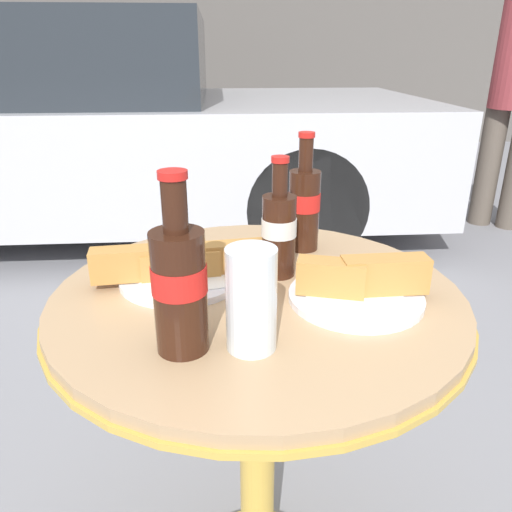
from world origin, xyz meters
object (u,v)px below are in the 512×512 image
lunch_plate_far (359,286)px  parked_car (63,132)px  lunch_plate_near (180,268)px  cola_bottle_right (304,205)px  drinking_glass (251,304)px  cola_bottle_left (279,230)px  bistro_table (257,366)px  cola_bottle_center (179,284)px

lunch_plate_far → parked_car: 2.93m
lunch_plate_near → lunch_plate_far: (0.30, -0.09, -0.00)m
cola_bottle_right → parked_car: bearing=115.8°
drinking_glass → cola_bottle_right: bearing=70.3°
lunch_plate_near → cola_bottle_left: bearing=5.8°
bistro_table → lunch_plate_far: (0.16, -0.05, 0.18)m
lunch_plate_far → lunch_plate_near: bearing=162.4°
cola_bottle_center → lunch_plate_far: cola_bottle_center is taller
parked_car → bistro_table: bearing=-67.9°
cola_bottle_center → parked_car: parked_car is taller
cola_bottle_left → cola_bottle_right: (0.07, 0.13, 0.01)m
cola_bottle_right → drinking_glass: (-0.13, -0.36, -0.03)m
drinking_glass → lunch_plate_far: 0.23m
cola_bottle_right → lunch_plate_near: size_ratio=0.77×
cola_bottle_center → parked_car: 2.95m
bistro_table → cola_bottle_center: cola_bottle_center is taller
cola_bottle_right → cola_bottle_center: size_ratio=0.96×
cola_bottle_left → cola_bottle_center: cola_bottle_center is taller
cola_bottle_center → lunch_plate_far: 0.31m
cola_bottle_center → parked_car: (-0.95, 2.78, -0.21)m
bistro_table → parked_car: (-1.06, 2.61, 0.05)m
cola_bottle_center → lunch_plate_far: (0.28, 0.12, -0.07)m
lunch_plate_far → drinking_glass: bearing=-145.5°
parked_car → drinking_glass: bearing=-69.5°
cola_bottle_left → cola_bottle_right: 0.14m
bistro_table → lunch_plate_near: size_ratio=2.38×
cola_bottle_center → cola_bottle_left: bearing=55.9°
cola_bottle_right → lunch_plate_far: size_ratio=1.05×
bistro_table → lunch_plate_near: bearing=160.2°
lunch_plate_near → parked_car: size_ratio=0.07×
cola_bottle_center → drinking_glass: (0.09, -0.00, -0.03)m
cola_bottle_right → bistro_table: bearing=-119.6°
cola_bottle_center → drinking_glass: cola_bottle_center is taller
parked_car → lunch_plate_near: bearing=-70.1°
cola_bottle_center → lunch_plate_far: bearing=23.8°
cola_bottle_center → bistro_table: bearing=55.5°
bistro_table → cola_bottle_right: size_ratio=3.09×
cola_bottle_left → cola_bottle_center: bearing=-124.1°
drinking_glass → lunch_plate_near: bearing=116.9°
cola_bottle_right → drinking_glass: size_ratio=1.63×
drinking_glass → lunch_plate_near: size_ratio=0.47×
bistro_table → parked_car: bearing=112.1°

